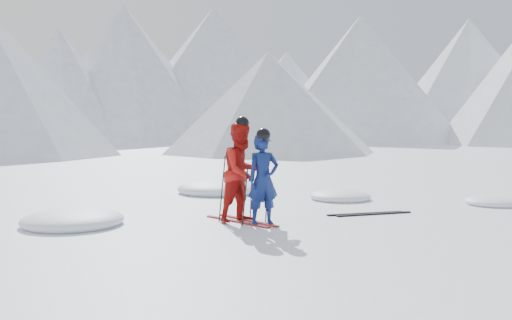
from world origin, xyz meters
TOP-DOWN VIEW (x-y plane):
  - ground at (0.00, 0.00)m, footprint 160.00×160.00m
  - mountain_range at (5.71, 35.31)m, footprint 106.15×62.94m
  - skier_blue at (-2.21, -0.87)m, footprint 0.66×0.48m
  - skier_red at (-2.36, -0.38)m, footprint 1.03×0.86m
  - pole_blue_left at (-2.51, -0.72)m, footprint 0.11×0.08m
  - pole_blue_right at (-1.96, -0.62)m, footprint 0.11×0.07m
  - pole_red_left at (-2.66, -0.13)m, footprint 0.13×0.10m
  - pole_red_right at (-2.06, -0.23)m, footprint 0.13×0.09m
  - ski_worn_left at (-2.48, -0.38)m, footprint 0.43×1.68m
  - ski_worn_right at (-2.24, -0.38)m, footprint 0.31×1.70m
  - ski_loose_a at (0.23, -1.02)m, footprint 1.65×0.58m
  - ski_loose_b at (0.33, -1.17)m, footprint 1.67×0.52m
  - snow_lumps at (-1.27, 2.08)m, footprint 10.37×7.09m

SIDE VIEW (x-z plane):
  - ground at x=0.00m, z-range 0.00..0.00m
  - snow_lumps at x=-1.27m, z-range -0.24..0.24m
  - ski_worn_left at x=-2.48m, z-range 0.00..0.03m
  - ski_worn_right at x=-2.24m, z-range 0.00..0.03m
  - ski_loose_a at x=0.23m, z-range 0.00..0.03m
  - ski_loose_b at x=0.33m, z-range 0.00..0.03m
  - pole_blue_left at x=-2.51m, z-range 0.00..1.12m
  - pole_blue_right at x=-1.96m, z-range 0.00..1.12m
  - pole_red_left at x=-2.66m, z-range 0.00..1.26m
  - pole_red_right at x=-2.06m, z-range 0.00..1.26m
  - skier_blue at x=-2.21m, z-range 0.00..1.68m
  - skier_red at x=-2.36m, z-range 0.00..1.90m
  - mountain_range at x=5.71m, z-range -1.04..14.49m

